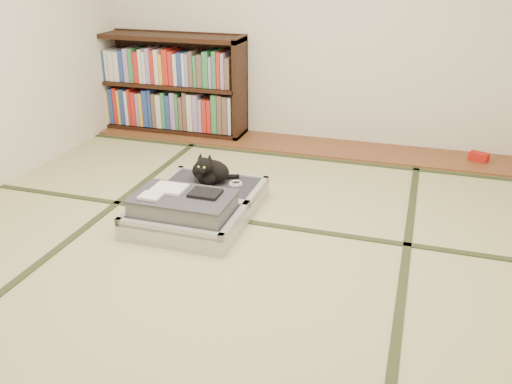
% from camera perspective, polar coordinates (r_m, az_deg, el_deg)
% --- Properties ---
extents(floor, '(4.50, 4.50, 0.00)m').
position_cam_1_polar(floor, '(3.24, -2.72, -6.34)').
color(floor, tan).
rests_on(floor, ground).
extents(wood_strip, '(4.00, 0.50, 0.02)m').
position_cam_1_polar(wood_strip, '(5.00, 5.16, 4.90)').
color(wood_strip, brown).
rests_on(wood_strip, ground).
extents(red_item, '(0.17, 0.14, 0.07)m').
position_cam_1_polar(red_item, '(4.94, 22.40, 3.46)').
color(red_item, '#B3150E').
rests_on(red_item, wood_strip).
extents(tatami_borders, '(4.00, 4.50, 0.01)m').
position_cam_1_polar(tatami_borders, '(3.65, -0.07, -2.55)').
color(tatami_borders, '#2D381E').
rests_on(tatami_borders, ground).
extents(bookcase, '(1.48, 0.34, 0.95)m').
position_cam_1_polar(bookcase, '(5.37, -9.06, 10.97)').
color(bookcase, black).
rests_on(bookcase, wood_strip).
extents(suitcase, '(0.71, 0.94, 0.28)m').
position_cam_1_polar(suitcase, '(3.60, -6.34, -1.45)').
color(suitcase, '#BABABF').
rests_on(suitcase, floor).
extents(cat, '(0.31, 0.32, 0.25)m').
position_cam_1_polar(cat, '(3.80, -4.93, 2.19)').
color(cat, black).
rests_on(cat, suitcase).
extents(cable_coil, '(0.10, 0.10, 0.02)m').
position_cam_1_polar(cable_coil, '(3.81, -2.16, 0.92)').
color(cable_coil, white).
rests_on(cable_coil, suitcase).
extents(hanger, '(0.38, 0.20, 0.01)m').
position_cam_1_polar(hanger, '(3.51, -10.84, -4.12)').
color(hanger, black).
rests_on(hanger, floor).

